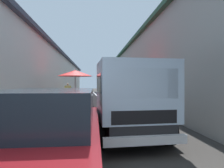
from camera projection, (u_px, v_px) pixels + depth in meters
ground at (95, 103)px, 14.93m from camera, size 90.00×90.00×0.00m
building_left_whitewash at (18, 75)px, 16.52m from camera, size 49.80×7.50×4.64m
building_right_concrete at (166, 72)px, 17.80m from camera, size 49.80×7.50×5.23m
fruit_stall_mid_lane at (75, 79)px, 11.52m from camera, size 2.16×2.16×2.45m
fruit_stall_near_right at (123, 81)px, 15.60m from camera, size 2.38×2.38×2.29m
fruit_stall_near_left at (127, 79)px, 10.00m from camera, size 2.48×2.48×2.34m
hatchback_car at (48, 131)px, 3.20m from camera, size 3.92×1.94×1.45m
delivery_truck at (128, 102)px, 5.28m from camera, size 5.01×2.19×2.08m
vendor_by_crates at (68, 90)px, 18.05m from camera, size 0.33×0.61×1.57m
vendor_in_shade at (150, 98)px, 8.99m from camera, size 0.36×0.57×1.52m
parked_scooter at (66, 97)px, 15.77m from camera, size 1.67×0.56×1.14m
plastic_stool at (129, 111)px, 8.48m from camera, size 0.30×0.30×0.43m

